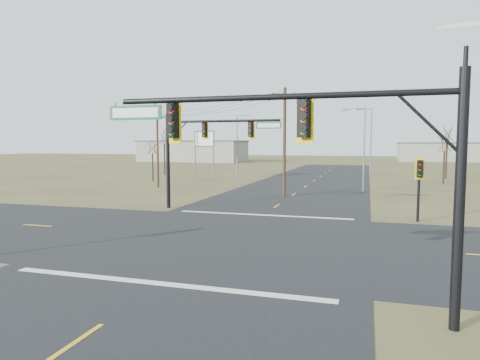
# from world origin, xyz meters

# --- Properties ---
(ground) EXTENTS (320.00, 320.00, 0.00)m
(ground) POSITION_xyz_m (0.00, 0.00, 0.00)
(ground) COLOR brown
(ground) RESTS_ON ground
(road_ew) EXTENTS (160.00, 14.00, 0.02)m
(road_ew) POSITION_xyz_m (0.00, 0.00, 0.01)
(road_ew) COLOR black
(road_ew) RESTS_ON ground
(road_ns) EXTENTS (14.00, 160.00, 0.02)m
(road_ns) POSITION_xyz_m (0.00, 0.00, 0.01)
(road_ns) COLOR black
(road_ns) RESTS_ON ground
(stop_bar_near) EXTENTS (12.00, 0.40, 0.01)m
(stop_bar_near) POSITION_xyz_m (0.00, -7.50, 0.03)
(stop_bar_near) COLOR silver
(stop_bar_near) RESTS_ON road_ns
(stop_bar_far) EXTENTS (12.00, 0.40, 0.01)m
(stop_bar_far) POSITION_xyz_m (0.00, 7.50, 0.03)
(stop_bar_far) COLOR silver
(stop_bar_far) RESTS_ON road_ns
(mast_arm_near) EXTENTS (10.34, 0.59, 6.79)m
(mast_arm_near) POSITION_xyz_m (5.22, -8.57, 4.96)
(mast_arm_near) COLOR black
(mast_arm_near) RESTS_ON ground
(mast_arm_far) EXTENTS (8.84, 0.57, 7.11)m
(mast_arm_far) POSITION_xyz_m (-4.80, 8.86, 5.13)
(mast_arm_far) COLOR black
(mast_arm_far) RESTS_ON ground
(pedestal_signal_ne) EXTENTS (0.61, 0.52, 4.04)m
(pedestal_signal_ne) POSITION_xyz_m (9.83, 7.87, 2.99)
(pedestal_signal_ne) COLOR black
(pedestal_signal_ne) RESTS_ON ground
(utility_pole_near) EXTENTS (2.36, 0.89, 10.03)m
(utility_pole_near) POSITION_xyz_m (-0.71, 18.70, 5.19)
(utility_pole_near) COLOR #412B1B
(utility_pole_near) RESTS_ON ground
(utility_pole_far) EXTENTS (2.05, 0.39, 8.39)m
(utility_pole_far) POSITION_xyz_m (-15.82, 22.63, 4.40)
(utility_pole_far) COLOR #412B1B
(utility_pole_far) RESTS_ON ground
(highway_sign) EXTENTS (3.38, 1.24, 6.65)m
(highway_sign) POSITION_xyz_m (-14.84, 34.30, 4.66)
(highway_sign) COLOR slate
(highway_sign) RESTS_ON ground
(streetlight_a) EXTENTS (2.39, 0.23, 8.61)m
(streetlight_a) POSITION_xyz_m (6.16, 24.72, 4.83)
(streetlight_a) COLOR slate
(streetlight_a) RESTS_ON ground
(streetlight_b) EXTENTS (2.85, 0.45, 10.18)m
(streetlight_b) POSITION_xyz_m (6.87, 45.73, 5.72)
(streetlight_b) COLOR slate
(streetlight_b) RESTS_ON ground
(streetlight_c) EXTENTS (2.50, 0.23, 9.01)m
(streetlight_c) POSITION_xyz_m (-10.82, 37.19, 5.06)
(streetlight_c) COLOR slate
(streetlight_c) RESTS_ON ground
(bare_tree_a) EXTENTS (2.79, 2.79, 5.70)m
(bare_tree_a) POSITION_xyz_m (-19.94, 29.09, 4.51)
(bare_tree_a) COLOR black
(bare_tree_a) RESTS_ON ground
(bare_tree_b) EXTENTS (3.35, 3.35, 7.60)m
(bare_tree_b) POSITION_xyz_m (-24.01, 40.59, 6.07)
(bare_tree_b) COLOR black
(bare_tree_b) RESTS_ON ground
(bare_tree_c) EXTENTS (2.74, 2.74, 6.41)m
(bare_tree_c) POSITION_xyz_m (15.56, 35.89, 5.02)
(bare_tree_c) COLOR black
(bare_tree_c) RESTS_ON ground
(bare_tree_d) EXTENTS (3.72, 3.72, 7.84)m
(bare_tree_d) POSITION_xyz_m (17.21, 44.59, 6.31)
(bare_tree_d) COLOR black
(bare_tree_d) RESTS_ON ground
(warehouse_left) EXTENTS (28.00, 14.00, 5.50)m
(warehouse_left) POSITION_xyz_m (-40.00, 90.00, 2.75)
(warehouse_left) COLOR #9D9A8B
(warehouse_left) RESTS_ON ground
(warehouse_mid) EXTENTS (20.00, 12.00, 5.00)m
(warehouse_mid) POSITION_xyz_m (25.00, 110.00, 2.50)
(warehouse_mid) COLOR #9D9A8B
(warehouse_mid) RESTS_ON ground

